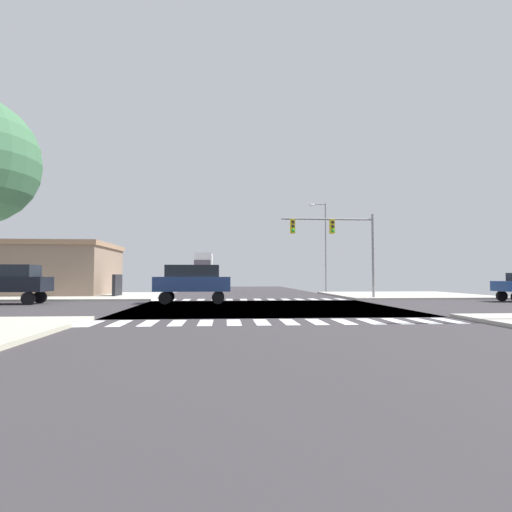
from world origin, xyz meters
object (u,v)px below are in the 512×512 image
at_px(street_lamp, 324,240).
at_px(traffic_signal_mast, 337,236).
at_px(bank_building, 47,269).
at_px(box_truck_middle_1, 203,270).
at_px(suv_queued_1, 193,280).
at_px(suv_outer_2, 8,281).

bearing_deg(street_lamp, traffic_signal_mast, -98.72).
bearing_deg(bank_building, box_truck_middle_1, 58.88).
bearing_deg(bank_building, traffic_signal_mast, -17.28).
distance_m(bank_building, suv_queued_1, 17.30).
xyz_separation_m(street_lamp, suv_queued_1, (-11.81, -15.01, -3.89)).
bearing_deg(traffic_signal_mast, street_lamp, 81.28).
bearing_deg(box_truck_middle_1, suv_queued_1, 91.75).
bearing_deg(traffic_signal_mast, bank_building, 162.72).
xyz_separation_m(traffic_signal_mast, suv_queued_1, (-10.09, -3.81, -3.20)).
height_order(traffic_signal_mast, street_lamp, street_lamp).
xyz_separation_m(street_lamp, box_truck_middle_1, (-12.77, 16.44, -2.72)).
relative_size(suv_queued_1, box_truck_middle_1, 0.64).
distance_m(suv_queued_1, suv_outer_2, 10.92).
distance_m(street_lamp, bank_building, 25.56).
distance_m(traffic_signal_mast, suv_queued_1, 11.25).
xyz_separation_m(suv_queued_1, box_truck_middle_1, (-0.96, 31.45, 1.17)).
bearing_deg(suv_queued_1, bank_building, -129.85).
distance_m(traffic_signal_mast, box_truck_middle_1, 29.84).
relative_size(traffic_signal_mast, box_truck_middle_1, 0.95).
bearing_deg(suv_queued_1, suv_outer_2, -90.00).
height_order(traffic_signal_mast, bank_building, traffic_signal_mast).
xyz_separation_m(traffic_signal_mast, suv_outer_2, (-21.01, -3.81, -3.20)).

